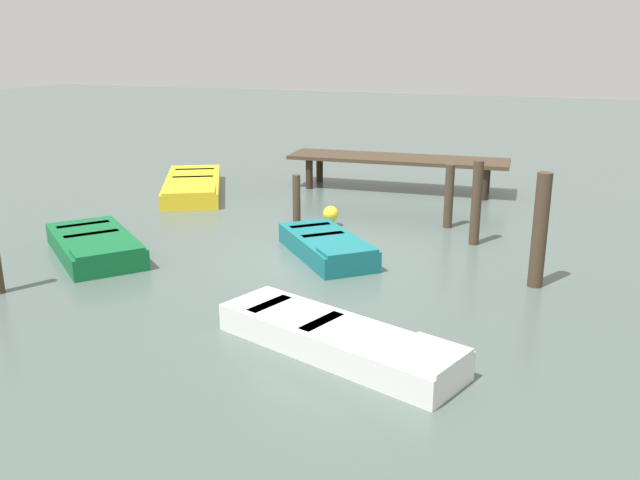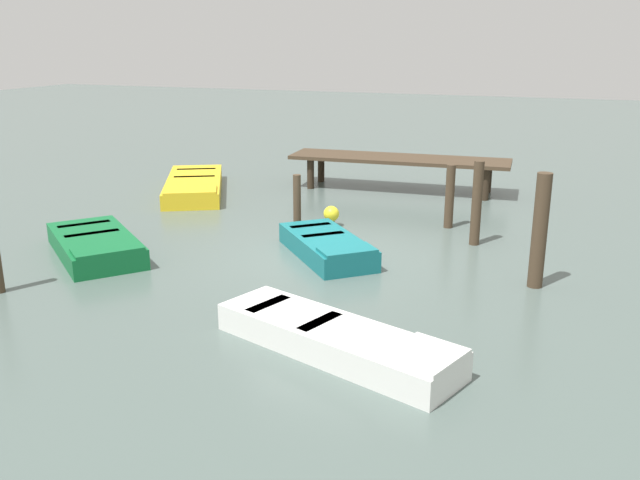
# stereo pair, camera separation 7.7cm
# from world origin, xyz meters

# --- Properties ---
(ground_plane) EXTENTS (80.00, 80.00, 0.00)m
(ground_plane) POSITION_xyz_m (0.00, 0.00, 0.00)
(ground_plane) COLOR #4C5B56
(dock_segment) EXTENTS (6.20, 1.80, 0.95)m
(dock_segment) POSITION_xyz_m (-0.06, 6.49, 0.84)
(dock_segment) COLOR #423323
(dock_segment) RESTS_ON ground_plane
(rowboat_green) EXTENTS (3.13, 2.94, 0.46)m
(rowboat_green) POSITION_xyz_m (-4.24, -1.46, 0.22)
(rowboat_green) COLOR #0F602D
(rowboat_green) RESTS_ON ground_plane
(rowboat_yellow) EXTENTS (3.24, 4.38, 0.46)m
(rowboat_yellow) POSITION_xyz_m (-5.31, 4.15, 0.22)
(rowboat_yellow) COLOR gold
(rowboat_yellow) RESTS_ON ground_plane
(rowboat_white) EXTENTS (3.78, 2.19, 0.46)m
(rowboat_white) POSITION_xyz_m (1.72, -3.93, 0.22)
(rowboat_white) COLOR silver
(rowboat_white) RESTS_ON ground_plane
(rowboat_teal) EXTENTS (2.60, 2.72, 0.46)m
(rowboat_teal) POSITION_xyz_m (0.12, 0.08, 0.22)
(rowboat_teal) COLOR #14666B
(rowboat_teal) RESTS_ON ground_plane
(mooring_piling_mid_left) EXTENTS (0.21, 0.21, 1.77)m
(mooring_piling_mid_left) POSITION_xyz_m (2.74, 1.93, 0.89)
(mooring_piling_mid_left) COLOR #423323
(mooring_piling_mid_left) RESTS_ON ground_plane
(mooring_piling_far_left) EXTENTS (0.20, 0.20, 1.45)m
(mooring_piling_far_left) POSITION_xyz_m (1.99, 3.06, 0.73)
(mooring_piling_far_left) COLOR #423323
(mooring_piling_far_left) RESTS_ON ground_plane
(mooring_piling_far_right) EXTENTS (0.17, 0.17, 1.28)m
(mooring_piling_far_right) POSITION_xyz_m (-1.15, 1.61, 0.64)
(mooring_piling_far_right) COLOR #423323
(mooring_piling_far_right) RESTS_ON ground_plane
(mooring_piling_near_right) EXTENTS (0.26, 0.26, 2.02)m
(mooring_piling_near_right) POSITION_xyz_m (4.10, -0.24, 1.01)
(mooring_piling_near_right) COLOR #423323
(mooring_piling_near_right) RESTS_ON ground_plane
(marker_buoy) EXTENTS (0.36, 0.36, 0.48)m
(marker_buoy) POSITION_xyz_m (-0.55, 2.21, 0.29)
(marker_buoy) COLOR #262626
(marker_buoy) RESTS_ON ground_plane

